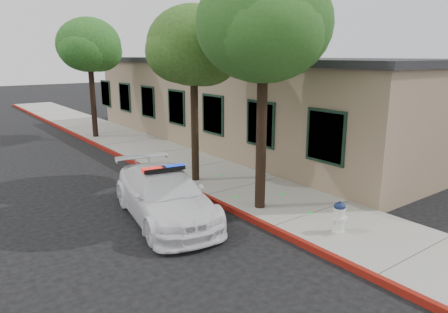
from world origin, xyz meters
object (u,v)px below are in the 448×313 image
police_car (165,195)px  street_tree_near (264,30)px  clapboard_building (247,101)px  street_tree_far (90,48)px  fire_hydrant (339,217)px  street_tree_mid (194,50)px

police_car → street_tree_near: street_tree_near is taller
clapboard_building → street_tree_far: size_ratio=3.43×
fire_hydrant → street_tree_mid: bearing=109.3°
police_car → street_tree_far: 12.85m
clapboard_building → street_tree_near: size_ratio=3.20×
clapboard_building → police_car: clapboard_building is taller
street_tree_near → street_tree_mid: 3.39m
fire_hydrant → police_car: bearing=143.3°
fire_hydrant → street_tree_far: 16.13m
clapboard_building → fire_hydrant: (-5.57, -10.23, -1.58)m
fire_hydrant → street_tree_near: (-0.38, 2.46, 4.47)m
clapboard_building → street_tree_mid: 7.81m
street_tree_far → clapboard_building: bearing=-41.9°
street_tree_near → street_tree_mid: size_ratio=1.12×
clapboard_building → street_tree_far: (-5.95, 5.34, 2.61)m
clapboard_building → street_tree_near: street_tree_near is taller
fire_hydrant → street_tree_near: size_ratio=0.12×
police_car → fire_hydrant: (2.82, -3.62, -0.14)m
street_tree_far → street_tree_near: bearing=-90.0°
street_tree_near → street_tree_far: street_tree_near is taller
street_tree_near → street_tree_far: (-0.01, 13.11, -0.28)m
police_car → street_tree_mid: street_tree_mid is taller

